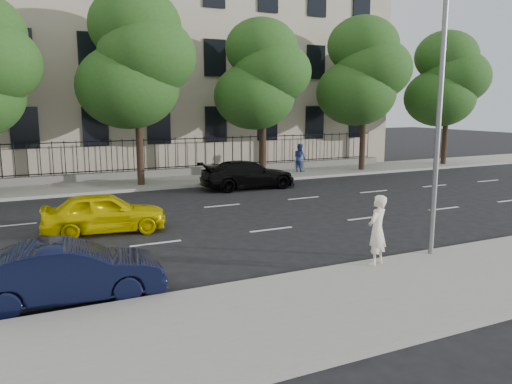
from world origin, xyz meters
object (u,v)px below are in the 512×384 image
Objects in this scene: yellow_taxi at (105,213)px; navy_sedan at (69,272)px; street_light at (427,70)px; woman_near at (377,230)px; black_sedan at (248,175)px.

yellow_taxi reaches higher than navy_sedan.
street_light is 2.01× the size of yellow_taxi.
black_sedan is at bearing -125.16° from woman_near.
black_sedan is at bearing -46.79° from yellow_taxi.
street_light is 4.59m from woman_near.
woman_near reaches higher than yellow_taxi.
woman_near is (5.69, -6.96, 0.38)m from yellow_taxi.
yellow_taxi is 1.00× the size of navy_sedan.
black_sedan reaches higher than navy_sedan.
navy_sedan is at bearing 176.52° from street_light.
black_sedan is 13.13m from woman_near.
woman_near is (7.35, -1.20, 0.40)m from navy_sedan.
yellow_taxi is at bearing 140.49° from street_light.
street_light is 10.90m from yellow_taxi.
yellow_taxi is at bearing 128.57° from black_sedan.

